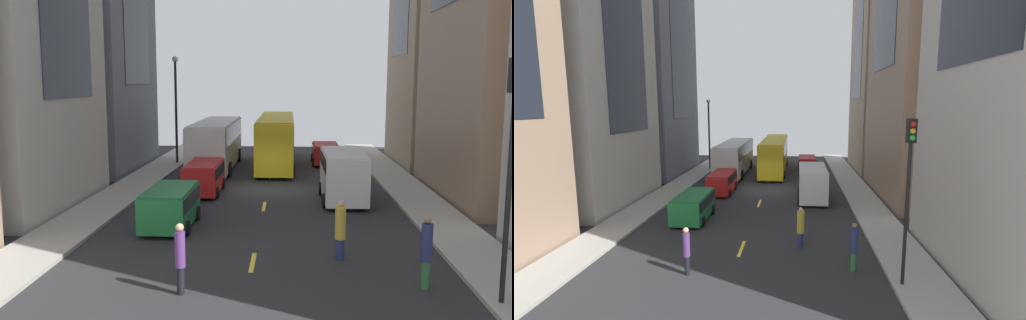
# 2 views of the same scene
# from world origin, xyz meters

# --- Properties ---
(ground_plane) EXTENTS (42.14, 42.14, 0.00)m
(ground_plane) POSITION_xyz_m (0.00, 0.00, 0.00)
(ground_plane) COLOR #28282B
(sidewalk_west) EXTENTS (2.49, 44.00, 0.15)m
(sidewalk_west) POSITION_xyz_m (-7.83, 0.00, 0.07)
(sidewalk_west) COLOR #9E9B93
(sidewalk_west) RESTS_ON ground
(sidewalk_east) EXTENTS (2.49, 44.00, 0.15)m
(sidewalk_east) POSITION_xyz_m (7.83, 0.00, 0.07)
(sidewalk_east) COLOR #9E9B93
(sidewalk_east) RESTS_ON ground
(lane_stripe_1) EXTENTS (0.16, 2.00, 0.01)m
(lane_stripe_1) POSITION_xyz_m (0.00, -12.60, 0.01)
(lane_stripe_1) COLOR yellow
(lane_stripe_1) RESTS_ON ground
(lane_stripe_2) EXTENTS (0.16, 2.00, 0.01)m
(lane_stripe_2) POSITION_xyz_m (0.00, -4.20, 0.01)
(lane_stripe_2) COLOR yellow
(lane_stripe_2) RESTS_ON ground
(lane_stripe_3) EXTENTS (0.16, 2.00, 0.01)m
(lane_stripe_3) POSITION_xyz_m (0.00, 4.20, 0.01)
(lane_stripe_3) COLOR yellow
(lane_stripe_3) RESTS_ON ground
(lane_stripe_4) EXTENTS (0.16, 2.00, 0.01)m
(lane_stripe_4) POSITION_xyz_m (0.00, 12.60, 0.01)
(lane_stripe_4) COLOR yellow
(lane_stripe_4) RESTS_ON ground
(lane_stripe_5) EXTENTS (0.16, 2.00, 0.01)m
(lane_stripe_5) POSITION_xyz_m (0.00, 21.00, 0.01)
(lane_stripe_5) COLOR yellow
(lane_stripe_5) RESTS_ON ground
(city_bus_white) EXTENTS (2.80, 11.09, 3.35)m
(city_bus_white) POSITION_xyz_m (-3.91, 7.50, 2.01)
(city_bus_white) COLOR silver
(city_bus_white) RESTS_ON ground
(streetcar_yellow) EXTENTS (2.70, 13.40, 3.59)m
(streetcar_yellow) POSITION_xyz_m (0.26, 9.41, 2.12)
(streetcar_yellow) COLOR yellow
(streetcar_yellow) RESTS_ON ground
(delivery_van_white) EXTENTS (2.25, 5.07, 2.58)m
(delivery_van_white) POSITION_xyz_m (3.96, -2.76, 1.51)
(delivery_van_white) COLOR white
(delivery_van_white) RESTS_ON ground
(car_red_0) EXTENTS (1.93, 4.29, 1.71)m
(car_red_0) POSITION_xyz_m (-3.44, -1.14, 1.01)
(car_red_0) COLOR red
(car_red_0) RESTS_ON ground
(car_green_1) EXTENTS (2.02, 4.05, 1.67)m
(car_green_1) POSITION_xyz_m (-3.75, -8.25, 0.98)
(car_green_1) COLOR #1E7238
(car_green_1) RESTS_ON ground
(car_red_2) EXTENTS (2.06, 4.25, 1.50)m
(car_red_2) POSITION_xyz_m (3.93, 10.11, 0.89)
(car_red_2) COLOR red
(car_red_2) RESTS_ON ground
(pedestrian_waiting_curb) EXTENTS (0.33, 0.33, 2.19)m
(pedestrian_waiting_curb) POSITION_xyz_m (5.25, -14.65, 1.17)
(pedestrian_waiting_curb) COLOR #336B38
(pedestrian_waiting_curb) RESTS_ON ground
(pedestrian_crossing_near) EXTENTS (0.38, 0.38, 2.07)m
(pedestrian_crossing_near) POSITION_xyz_m (2.97, -12.07, 1.09)
(pedestrian_crossing_near) COLOR navy
(pedestrian_crossing_near) RESTS_ON ground
(pedestrian_crossing_mid) EXTENTS (0.30, 0.30, 2.10)m
(pedestrian_crossing_mid) POSITION_xyz_m (-1.88, -15.51, 1.14)
(pedestrian_crossing_mid) COLOR black
(pedestrian_crossing_mid) RESTS_ON ground
(streetlamp_near) EXTENTS (0.44, 0.44, 7.77)m
(streetlamp_near) POSITION_xyz_m (-7.08, 9.21, 4.85)
(streetlamp_near) COLOR black
(streetlamp_near) RESTS_ON ground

